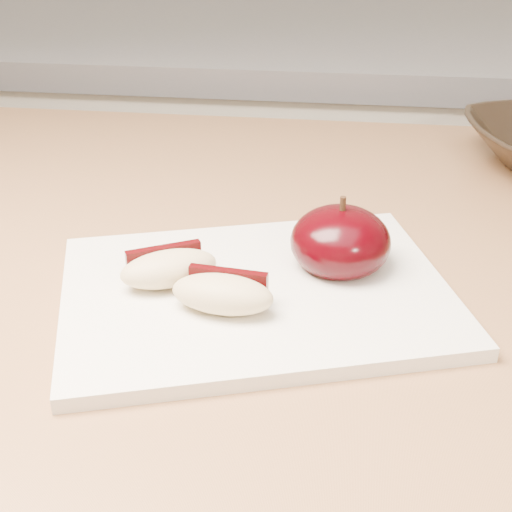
# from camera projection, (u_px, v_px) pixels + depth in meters

# --- Properties ---
(back_cabinet) EXTENTS (2.40, 0.62, 0.94)m
(back_cabinet) POSITION_uv_depth(u_px,v_px,m) (317.00, 270.00, 1.40)
(back_cabinet) COLOR silver
(back_cabinet) RESTS_ON ground
(cutting_board) EXTENTS (0.32, 0.27, 0.01)m
(cutting_board) POSITION_uv_depth(u_px,v_px,m) (256.00, 293.00, 0.51)
(cutting_board) COLOR silver
(cutting_board) RESTS_ON island_counter
(apple_half) EXTENTS (0.08, 0.08, 0.06)m
(apple_half) POSITION_uv_depth(u_px,v_px,m) (340.00, 242.00, 0.52)
(apple_half) COLOR black
(apple_half) RESTS_ON cutting_board
(apple_wedge_a) EXTENTS (0.08, 0.06, 0.03)m
(apple_wedge_a) POSITION_uv_depth(u_px,v_px,m) (168.00, 268.00, 0.50)
(apple_wedge_a) COLOR tan
(apple_wedge_a) RESTS_ON cutting_board
(apple_wedge_b) EXTENTS (0.07, 0.04, 0.03)m
(apple_wedge_b) POSITION_uv_depth(u_px,v_px,m) (223.00, 293.00, 0.47)
(apple_wedge_b) COLOR tan
(apple_wedge_b) RESTS_ON cutting_board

